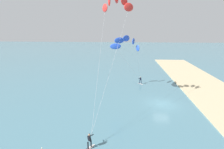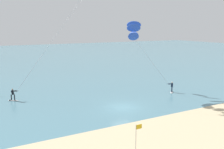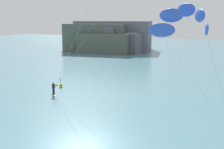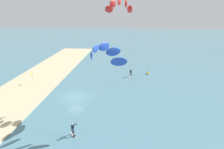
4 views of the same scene
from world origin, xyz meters
name	(u,v)px [view 3 (image 3 of 4)]	position (x,y,z in m)	size (l,w,h in m)	color
ground_plane	(92,141)	(0.00, 0.00, 0.00)	(240.00, 240.00, 0.00)	slate
kitesurfer_nearshore	(187,24)	(5.55, 5.89, 8.99)	(7.96, 7.01, 10.64)	white
marker_buoy	(61,85)	(-13.50, 13.64, 0.30)	(0.56, 0.56, 1.38)	yellow
distant_headland	(107,38)	(-30.54, 57.99, 3.66)	(25.21, 21.16, 8.68)	#4C564C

